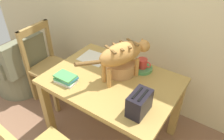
{
  "coord_description": "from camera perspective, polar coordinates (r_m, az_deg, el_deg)",
  "views": [
    {
      "loc": [
        0.96,
        -0.09,
        1.88
      ],
      "look_at": [
        0.12,
        1.13,
        0.82
      ],
      "focal_mm": 34.27,
      "sensor_mm": 36.0,
      "label": 1
    }
  ],
  "objects": [
    {
      "name": "book_stack",
      "position": [
        1.88,
        -12.19,
        -2.2
      ],
      "size": [
        0.2,
        0.15,
        0.07
      ],
      "color": "silver",
      "rests_on": "dining_table"
    },
    {
      "name": "saucer_bowl",
      "position": [
        2.01,
        7.94,
        0.45
      ],
      "size": [
        0.2,
        0.2,
        0.03
      ],
      "primitive_type": "cylinder",
      "color": "#4C9253",
      "rests_on": "dining_table"
    },
    {
      "name": "wicker_armchair",
      "position": [
        3.0,
        -23.38,
        -0.22
      ],
      "size": [
        0.6,
        0.6,
        0.78
      ],
      "rotation": [
        0.0,
        0.0,
        1.58
      ],
      "color": "#727458",
      "rests_on": "ground_plane"
    },
    {
      "name": "magazine",
      "position": [
        2.17,
        -4.9,
        3.25
      ],
      "size": [
        0.29,
        0.25,
        0.01
      ],
      "primitive_type": "cube",
      "rotation": [
        0.0,
        0.0,
        0.07
      ],
      "color": "silver",
      "rests_on": "dining_table"
    },
    {
      "name": "cat",
      "position": [
        1.77,
        2.88,
        4.25
      ],
      "size": [
        0.32,
        0.67,
        0.35
      ],
      "rotation": [
        0.0,
        0.0,
        -0.39
      ],
      "color": "#C98D47",
      "rests_on": "dining_table"
    },
    {
      "name": "wicker_basket",
      "position": [
        1.93,
        2.28,
        0.87
      ],
      "size": [
        0.27,
        0.27,
        0.12
      ],
      "color": "tan",
      "rests_on": "dining_table"
    },
    {
      "name": "toaster",
      "position": [
        1.55,
        7.31,
        -8.78
      ],
      "size": [
        0.12,
        0.2,
        0.18
      ],
      "color": "black",
      "rests_on": "dining_table"
    },
    {
      "name": "dining_table",
      "position": [
        1.94,
        0.0,
        -4.67
      ],
      "size": [
        1.15,
        0.82,
        0.72
      ],
      "color": "#AF8C47",
      "rests_on": "ground_plane"
    },
    {
      "name": "coffee_mug",
      "position": [
        1.98,
        8.16,
        1.79
      ],
      "size": [
        0.13,
        0.09,
        0.09
      ],
      "color": "#D73E37",
      "rests_on": "saucer_bowl"
    },
    {
      "name": "wooden_chair_far",
      "position": [
        2.64,
        -16.37,
        1.05
      ],
      "size": [
        0.44,
        0.44,
        0.93
      ],
      "rotation": [
        0.0,
        0.0,
        -1.52
      ],
      "color": "#AB884A",
      "rests_on": "ground_plane"
    }
  ]
}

